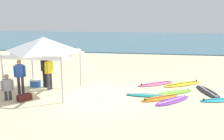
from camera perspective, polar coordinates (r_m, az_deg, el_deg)
name	(u,v)px	position (r m, az deg, el deg)	size (l,w,h in m)	color
ground_plane	(95,96)	(11.85, -3.85, -5.98)	(80.00, 80.00, 0.00)	beige
sea	(138,39)	(43.24, 5.91, 7.22)	(80.00, 36.00, 0.10)	#386B84
canopy_tent	(44,45)	(12.37, -15.48, 5.69)	(2.88, 2.88, 2.75)	#B7B7BC
surfboard_lime	(175,92)	(12.68, 14.33, -4.96)	(2.07, 1.60, 0.19)	#7AD12D
surfboard_pink	(156,84)	(14.03, 10.09, -3.12)	(2.26, 1.84, 0.19)	pink
surfboard_cyan	(219,100)	(12.16, 23.51, -6.35)	(1.92, 1.05, 0.19)	#23B2CC
surfboard_purple	(173,100)	(11.42, 13.85, -6.84)	(1.88, 1.93, 0.19)	purple
surfboard_yellow	(183,84)	(14.32, 16.00, -3.10)	(2.45, 2.03, 0.19)	yellow
surfboard_teal	(147,95)	(11.93, 8.03, -5.77)	(2.02, 0.56, 0.19)	#19847F
surfboard_black	(208,92)	(13.25, 21.21, -4.68)	(1.15, 2.40, 0.19)	black
surfboard_orange	(160,98)	(11.63, 10.92, -6.36)	(1.93, 1.62, 0.19)	orange
person_blue	(20,75)	(12.55, -20.47, -1.03)	(0.52, 0.34, 1.71)	#2D2D33
person_black	(44,69)	(13.52, -15.34, 0.21)	(0.45, 0.40, 1.71)	black
person_yellow	(49,71)	(12.97, -14.33, -0.23)	(0.35, 0.51, 1.71)	#383842
person_grey	(7,86)	(12.02, -23.01, -3.43)	(0.46, 0.39, 1.20)	#383842
gear_bag_near_tent	(24,98)	(11.83, -19.56, -6.00)	(0.60, 0.32, 0.28)	#4C1919
cooler_box	(36,83)	(13.93, -17.24, -2.91)	(0.50, 0.36, 0.39)	#2D60B7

